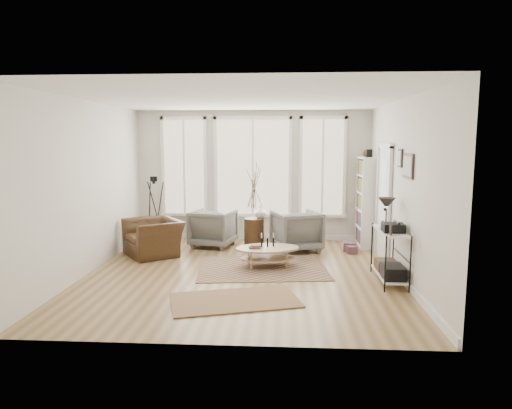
# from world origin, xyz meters

# --- Properties ---
(room) EXTENTS (5.50, 5.54, 2.90)m
(room) POSITION_xyz_m (0.02, 0.03, 1.43)
(room) COLOR #99794C
(room) RESTS_ON ground
(bay_window) EXTENTS (4.14, 0.12, 2.24)m
(bay_window) POSITION_xyz_m (0.00, 2.71, 1.61)
(bay_window) COLOR tan
(bay_window) RESTS_ON ground
(door) EXTENTS (0.09, 1.06, 2.22)m
(door) POSITION_xyz_m (2.57, 1.15, 1.12)
(door) COLOR silver
(door) RESTS_ON ground
(bookcase) EXTENTS (0.31, 0.85, 2.06)m
(bookcase) POSITION_xyz_m (2.44, 2.23, 0.96)
(bookcase) COLOR white
(bookcase) RESTS_ON ground
(low_shelf) EXTENTS (0.38, 1.08, 1.30)m
(low_shelf) POSITION_xyz_m (2.38, -0.30, 0.51)
(low_shelf) COLOR white
(low_shelf) RESTS_ON ground
(wall_art) EXTENTS (0.04, 0.88, 0.44)m
(wall_art) POSITION_xyz_m (2.58, -0.27, 1.88)
(wall_art) COLOR black
(wall_art) RESTS_ON ground
(rug_main) EXTENTS (2.40, 1.91, 0.01)m
(rug_main) POSITION_xyz_m (0.33, 0.35, 0.01)
(rug_main) COLOR brown
(rug_main) RESTS_ON ground
(rug_runner) EXTENTS (1.97, 1.44, 0.01)m
(rug_runner) POSITION_xyz_m (0.02, -1.33, 0.01)
(rug_runner) COLOR brown
(rug_runner) RESTS_ON ground
(coffee_table) EXTENTS (1.24, 0.92, 0.52)m
(coffee_table) POSITION_xyz_m (0.41, 0.44, 0.28)
(coffee_table) COLOR tan
(coffee_table) RESTS_ON ground
(armchair_left) EXTENTS (1.02, 1.04, 0.79)m
(armchair_left) POSITION_xyz_m (-0.79, 2.00, 0.40)
(armchair_left) COLOR slate
(armchair_left) RESTS_ON ground
(armchair_right) EXTENTS (1.14, 1.15, 0.82)m
(armchair_right) POSITION_xyz_m (0.96, 1.74, 0.41)
(armchair_right) COLOR slate
(armchair_right) RESTS_ON ground
(side_table) EXTENTS (0.42, 0.42, 1.75)m
(side_table) POSITION_xyz_m (0.08, 1.91, 0.84)
(side_table) COLOR #3C2615
(side_table) RESTS_ON ground
(vase) EXTENTS (0.28, 0.28, 0.25)m
(vase) POSITION_xyz_m (0.21, 2.01, 0.75)
(vase) COLOR silver
(vase) RESTS_ON side_table
(accent_chair) EXTENTS (1.42, 1.39, 0.70)m
(accent_chair) POSITION_xyz_m (-1.85, 1.18, 0.35)
(accent_chair) COLOR #3C2615
(accent_chair) RESTS_ON ground
(tripod_camera) EXTENTS (0.52, 0.52, 1.48)m
(tripod_camera) POSITION_xyz_m (-2.09, 2.11, 0.68)
(tripod_camera) COLOR black
(tripod_camera) RESTS_ON ground
(book_stack_near) EXTENTS (0.28, 0.33, 0.18)m
(book_stack_near) POSITION_xyz_m (2.05, 1.74, 0.09)
(book_stack_near) COLOR maroon
(book_stack_near) RESTS_ON ground
(book_stack_far) EXTENTS (0.23, 0.27, 0.15)m
(book_stack_far) POSITION_xyz_m (2.05, 1.55, 0.08)
(book_stack_far) COLOR maroon
(book_stack_far) RESTS_ON ground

